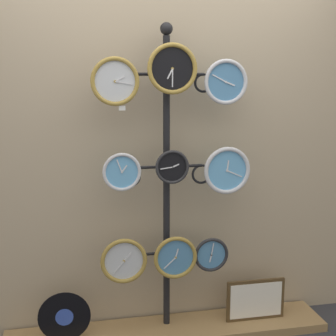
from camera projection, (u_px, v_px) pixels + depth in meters
shop_wall at (162, 130)px, 3.18m from camera, size 4.40×0.04×2.80m
low_shelf at (168, 331)px, 3.22m from camera, size 2.20×0.36×0.06m
display_stand at (167, 216)px, 3.13m from camera, size 0.69×0.35×2.09m
clock_top_left at (115, 81)px, 2.80m from camera, size 0.30×0.04×0.30m
clock_top_center at (172, 69)px, 2.86m from camera, size 0.31×0.04×0.31m
clock_top_right at (226, 82)px, 2.96m from camera, size 0.29×0.04×0.29m
clock_middle_left at (122, 172)px, 2.93m from camera, size 0.24×0.04×0.24m
clock_middle_center at (172, 167)px, 2.98m from camera, size 0.22×0.04×0.22m
clock_middle_right at (227, 170)px, 3.06m from camera, size 0.32×0.04×0.32m
clock_bottom_left at (124, 261)px, 3.02m from camera, size 0.30×0.04×0.30m
clock_bottom_center at (175, 257)px, 3.09m from camera, size 0.29×0.04×0.29m
clock_bottom_right at (211, 255)px, 3.16m from camera, size 0.24×0.04×0.24m
vinyl_record at (64, 317)px, 3.01m from camera, size 0.34×0.01×0.34m
picture_frame at (256, 300)px, 3.29m from camera, size 0.42×0.02×0.30m
price_tag_upper at (122, 108)px, 2.84m from camera, size 0.04×0.00×0.03m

